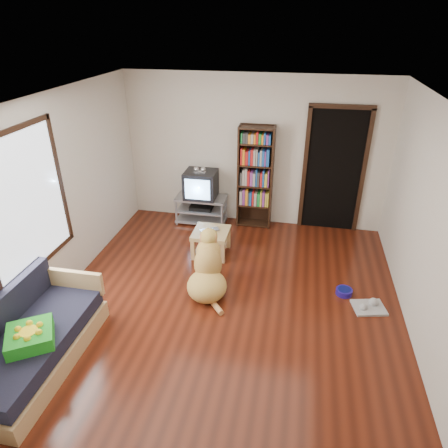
% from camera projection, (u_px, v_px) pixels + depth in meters
% --- Properties ---
extents(ground, '(5.00, 5.00, 0.00)m').
position_uv_depth(ground, '(227.00, 304.00, 5.27)').
color(ground, '#501B0D').
rests_on(ground, ground).
extents(ceiling, '(5.00, 5.00, 0.00)m').
position_uv_depth(ceiling, '(227.00, 102.00, 4.07)').
color(ceiling, white).
rests_on(ceiling, ground).
extents(wall_back, '(4.50, 0.00, 4.50)m').
position_uv_depth(wall_back, '(254.00, 152.00, 6.84)').
color(wall_back, beige).
rests_on(wall_back, ground).
extents(wall_front, '(4.50, 0.00, 4.50)m').
position_uv_depth(wall_front, '(152.00, 391.00, 2.50)').
color(wall_front, beige).
rests_on(wall_front, ground).
extents(wall_left, '(0.00, 5.00, 5.00)m').
position_uv_depth(wall_left, '(53.00, 201.00, 5.06)').
color(wall_left, beige).
rests_on(wall_left, ground).
extents(wall_right, '(0.00, 5.00, 5.00)m').
position_uv_depth(wall_right, '(433.00, 235.00, 4.28)').
color(wall_right, beige).
rests_on(wall_right, ground).
extents(green_cushion, '(0.61, 0.61, 0.15)m').
position_uv_depth(green_cushion, '(30.00, 337.00, 4.05)').
color(green_cushion, green).
rests_on(green_cushion, sofa).
extents(laptop, '(0.35, 0.31, 0.02)m').
position_uv_depth(laptop, '(211.00, 231.00, 6.19)').
color(laptop, silver).
rests_on(laptop, coffee_table).
extents(dog_bowl, '(0.22, 0.22, 0.08)m').
position_uv_depth(dog_bowl, '(344.00, 292.00, 5.45)').
color(dog_bowl, navy).
rests_on(dog_bowl, ground).
extents(grey_rag, '(0.46, 0.40, 0.03)m').
position_uv_depth(grey_rag, '(369.00, 308.00, 5.19)').
color(grey_rag, '#A9A9A9').
rests_on(grey_rag, ground).
extents(window, '(0.03, 1.46, 1.70)m').
position_uv_depth(window, '(26.00, 203.00, 4.53)').
color(window, white).
rests_on(window, wall_left).
extents(doorway, '(1.03, 0.05, 2.19)m').
position_uv_depth(doorway, '(334.00, 168.00, 6.68)').
color(doorway, black).
rests_on(doorway, wall_back).
extents(tv_stand, '(0.90, 0.45, 0.50)m').
position_uv_depth(tv_stand, '(202.00, 208.00, 7.26)').
color(tv_stand, '#99999E').
rests_on(tv_stand, ground).
extents(crt_tv, '(0.55, 0.52, 0.58)m').
position_uv_depth(crt_tv, '(201.00, 184.00, 7.06)').
color(crt_tv, black).
rests_on(crt_tv, tv_stand).
extents(bookshelf, '(0.60, 0.30, 1.80)m').
position_uv_depth(bookshelf, '(255.00, 172.00, 6.84)').
color(bookshelf, black).
rests_on(bookshelf, ground).
extents(sofa, '(0.80, 1.80, 0.80)m').
position_uv_depth(sofa, '(31.00, 344.00, 4.28)').
color(sofa, tan).
rests_on(sofa, ground).
extents(coffee_table, '(0.55, 0.55, 0.40)m').
position_uv_depth(coffee_table, '(211.00, 238.00, 6.28)').
color(coffee_table, tan).
rests_on(coffee_table, ground).
extents(dog, '(0.61, 1.01, 0.86)m').
position_uv_depth(dog, '(208.00, 270.00, 5.42)').
color(dog, '#D9A753').
rests_on(dog, ground).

